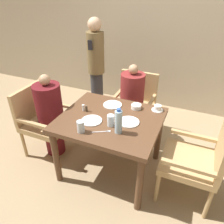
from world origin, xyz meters
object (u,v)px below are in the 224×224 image
teacup_with_saucer (158,108)px  bowl_small (136,107)px  diner_in_far_chair (132,102)px  standing_host (96,66)px  plate_main_left (129,122)px  water_bottle (118,122)px  chair_far_side (135,102)px  glass_tall_near (81,127)px  diner_in_left_chair (51,115)px  chair_right_side (199,159)px  glass_tall_mid (111,120)px  plate_dessert_center (92,121)px  chair_left_side (42,118)px  plate_main_right (113,105)px

teacup_with_saucer → bowl_small: (-0.23, -0.06, -0.00)m
diner_in_far_chair → standing_host: standing_host is taller
diner_in_far_chair → plate_main_left: 0.79m
standing_host → water_bottle: bearing=-55.8°
chair_far_side → teacup_with_saucer: chair_far_side is taller
glass_tall_near → diner_in_left_chair: bearing=152.4°
bowl_small → water_bottle: water_bottle is taller
chair_right_side → glass_tall_mid: chair_right_side is taller
water_bottle → plate_dessert_center: bearing=167.9°
plate_dessert_center → bowl_small: bowl_small is taller
water_bottle → chair_left_side: bearing=169.8°
teacup_with_saucer → glass_tall_mid: 0.61m
diner_in_left_chair → plate_main_left: bearing=-0.2°
chair_right_side → glass_tall_near: (-1.11, -0.34, 0.30)m
chair_left_side → diner_in_left_chair: bearing=0.0°
standing_host → plate_dessert_center: 1.43m
chair_left_side → bowl_small: 1.21m
diner_in_left_chair → plate_main_left: diner_in_left_chair is taller
plate_dessert_center → teacup_with_saucer: teacup_with_saucer is taller
chair_left_side → plate_main_right: size_ratio=4.09×
plate_main_left → bowl_small: bearing=93.5°
standing_host → plate_main_right: 1.12m
bowl_small → glass_tall_near: 0.73m
chair_right_side → water_bottle: water_bottle is taller
plate_dessert_center → standing_host: bearing=114.8°
chair_far_side → bowl_small: 0.65m
chair_right_side → teacup_with_saucer: size_ratio=6.80×
chair_right_side → plate_main_left: size_ratio=4.09×
chair_right_side → chair_left_side: bearing=180.0°
diner_in_far_chair → standing_host: size_ratio=0.70×
plate_dessert_center → water_bottle: 0.36m
water_bottle → glass_tall_near: size_ratio=2.19×
chair_left_side → teacup_with_saucer: (1.37, 0.36, 0.26)m
diner_in_left_chair → plate_main_left: (1.02, -0.00, 0.17)m
chair_far_side → plate_main_left: size_ratio=4.09×
diner_in_far_chair → chair_right_side: 1.20m
water_bottle → glass_tall_near: water_bottle is taller
diner_in_left_chair → plate_dessert_center: 0.69m
chair_left_side → chair_right_side: bearing=0.0°
teacup_with_saucer → water_bottle: (-0.25, -0.56, 0.10)m
diner_in_far_chair → chair_right_side: size_ratio=1.23×
standing_host → water_bottle: 1.65m
plate_main_left → bowl_small: 0.31m
plate_main_left → water_bottle: water_bottle is taller
diner_in_left_chair → standing_host: bearing=87.4°
chair_far_side → chair_left_side: bearing=-137.3°
chair_left_side → plate_main_left: bearing=-0.2°
bowl_small → glass_tall_near: glass_tall_near is taller
glass_tall_mid → chair_left_side: bearing=173.0°
chair_right_side → teacup_with_saucer: chair_right_side is taller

